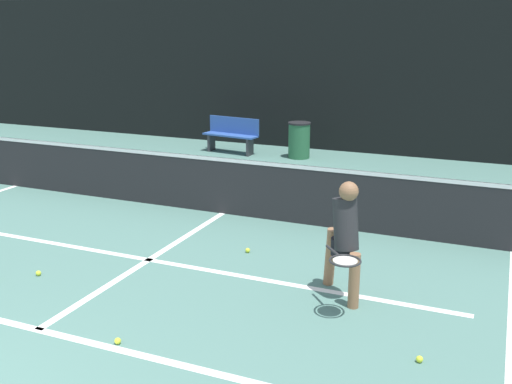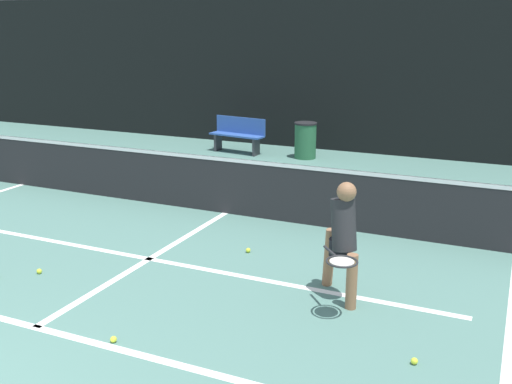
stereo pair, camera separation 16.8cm
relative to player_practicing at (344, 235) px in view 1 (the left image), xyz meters
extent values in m
cube|color=white|center=(-2.68, -1.98, -0.76)|extent=(11.00, 0.10, 0.01)
cube|color=white|center=(-2.68, 0.10, -0.76)|extent=(8.25, 0.10, 0.01)
cube|color=white|center=(-2.68, 0.18, -0.76)|extent=(0.10, 4.33, 0.01)
cube|color=white|center=(1.83, 0.18, -0.76)|extent=(0.10, 5.33, 0.01)
cube|color=#232326|center=(-2.68, 2.34, -0.29)|extent=(11.00, 0.02, 0.95)
cube|color=white|center=(-2.68, 2.34, 0.16)|extent=(11.00, 0.03, 0.06)
cube|color=black|center=(-2.68, 8.14, 1.12)|extent=(24.00, 0.06, 3.76)
cylinder|color=#8C6042|center=(0.18, -0.19, -0.44)|extent=(0.12, 0.12, 0.64)
cylinder|color=#8C6042|center=(-0.23, 0.27, -0.40)|extent=(0.23, 0.23, 0.74)
cylinder|color=black|center=(-0.03, 0.05, -0.16)|extent=(0.26, 0.26, 0.19)
cylinder|color=#262628|center=(0.01, 0.00, 0.13)|extent=(0.34, 0.35, 0.64)
sphere|color=#8C6042|center=(0.04, -0.03, 0.52)|extent=(0.22, 0.22, 0.22)
cylinder|color=#262628|center=(-0.06, -0.25, -0.11)|extent=(0.22, 0.25, 0.03)
torus|color=#262628|center=(0.14, -0.48, -0.11)|extent=(0.48, 0.48, 0.02)
cylinder|color=beige|center=(0.14, -0.48, -0.11)|extent=(0.37, 0.37, 0.01)
sphere|color=#D1E033|center=(-1.57, 0.87, -0.73)|extent=(0.07, 0.07, 0.07)
sphere|color=#D1E033|center=(1.03, -1.06, -0.73)|extent=(0.07, 0.07, 0.07)
sphere|color=#D1E033|center=(-1.76, -1.89, -0.73)|extent=(0.07, 0.07, 0.07)
sphere|color=#D1E033|center=(-3.67, -0.89, -0.73)|extent=(0.07, 0.07, 0.07)
cube|color=#2D519E|center=(-4.68, 6.83, -0.32)|extent=(1.45, 0.55, 0.04)
cube|color=#2D519E|center=(-4.66, 7.01, -0.11)|extent=(1.41, 0.23, 0.42)
cube|color=#333338|center=(-5.24, 6.91, -0.54)|extent=(0.06, 0.32, 0.44)
cube|color=#333338|center=(-4.12, 6.75, -0.54)|extent=(0.06, 0.32, 0.44)
cylinder|color=#28603D|center=(-2.94, 6.96, -0.36)|extent=(0.51, 0.51, 0.81)
cylinder|color=black|center=(-2.94, 6.96, 0.06)|extent=(0.53, 0.53, 0.04)
cube|color=black|center=(1.25, 12.22, -0.34)|extent=(1.79, 3.90, 0.85)
cube|color=#1E2328|center=(1.25, 12.02, 0.37)|extent=(1.50, 2.34, 0.57)
cylinder|color=brown|center=(-6.58, 12.91, 0.74)|extent=(0.28, 0.28, 3.01)
cube|color=beige|center=(-2.68, 26.38, 1.90)|extent=(36.00, 2.40, 5.34)
camera|label=1|loc=(1.57, -6.22, 2.27)|focal=42.00mm
camera|label=2|loc=(1.73, -6.15, 2.27)|focal=42.00mm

